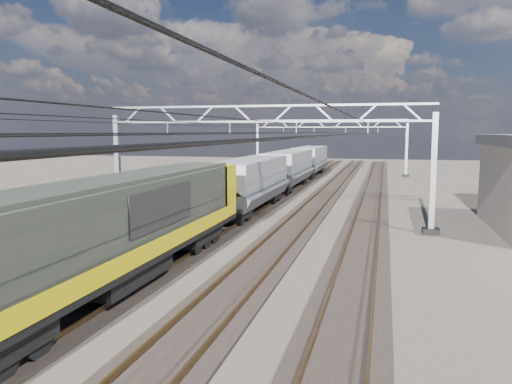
% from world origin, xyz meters
% --- Properties ---
extents(ground, '(160.00, 160.00, 0.00)m').
position_xyz_m(ground, '(0.00, 0.00, 0.00)').
color(ground, '#29241F').
rests_on(ground, ground).
extents(track_outer_west, '(2.60, 140.00, 0.30)m').
position_xyz_m(track_outer_west, '(-6.00, 0.00, 0.07)').
color(track_outer_west, black).
rests_on(track_outer_west, ground).
extents(track_loco, '(2.60, 140.00, 0.30)m').
position_xyz_m(track_loco, '(-2.00, 0.00, 0.07)').
color(track_loco, black).
rests_on(track_loco, ground).
extents(track_inner_east, '(2.60, 140.00, 0.30)m').
position_xyz_m(track_inner_east, '(2.00, 0.00, 0.07)').
color(track_inner_east, black).
rests_on(track_inner_east, ground).
extents(track_outer_east, '(2.60, 140.00, 0.30)m').
position_xyz_m(track_outer_east, '(6.00, 0.00, 0.07)').
color(track_outer_east, black).
rests_on(track_outer_east, ground).
extents(catenary_gantry_mid, '(19.90, 0.90, 7.11)m').
position_xyz_m(catenary_gantry_mid, '(0.00, 4.00, 3.91)').
color(catenary_gantry_mid, gray).
rests_on(catenary_gantry_mid, ground).
extents(catenary_gantry_far, '(19.90, 0.90, 7.11)m').
position_xyz_m(catenary_gantry_far, '(0.00, 40.00, 3.91)').
color(catenary_gantry_far, gray).
rests_on(catenary_gantry_far, ground).
extents(overhead_wires, '(12.03, 140.00, 0.53)m').
position_xyz_m(overhead_wires, '(0.00, 8.00, 5.75)').
color(overhead_wires, black).
rests_on(overhead_wires, ground).
extents(locomotive, '(2.76, 21.10, 3.62)m').
position_xyz_m(locomotive, '(-2.00, -9.23, 2.33)').
color(locomotive, black).
rests_on(locomotive, ground).
extents(hopper_wagon_lead, '(3.38, 13.00, 3.25)m').
position_xyz_m(hopper_wagon_lead, '(-2.00, 8.47, 2.23)').
color(hopper_wagon_lead, black).
rests_on(hopper_wagon_lead, ground).
extents(hopper_wagon_mid, '(3.38, 13.00, 3.25)m').
position_xyz_m(hopper_wagon_mid, '(-2.00, 22.67, 2.23)').
color(hopper_wagon_mid, black).
rests_on(hopper_wagon_mid, ground).
extents(hopper_wagon_third, '(3.38, 13.00, 3.25)m').
position_xyz_m(hopper_wagon_third, '(-2.00, 36.87, 2.23)').
color(hopper_wagon_third, black).
rests_on(hopper_wagon_third, ground).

